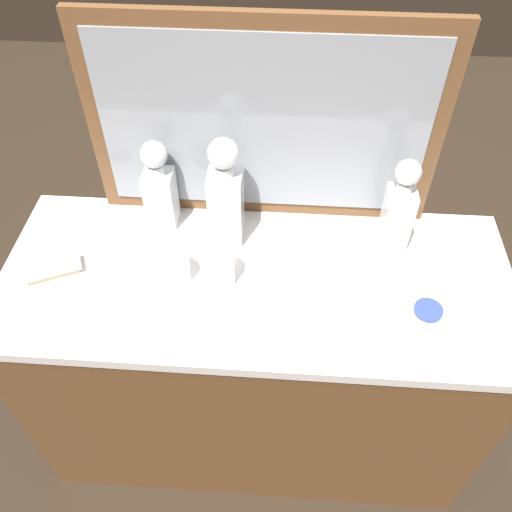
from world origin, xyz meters
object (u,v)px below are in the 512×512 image
at_px(crystal_decanter_far_left, 226,201).
at_px(crystal_tumbler_right, 221,269).
at_px(crystal_tumbler_front, 174,270).
at_px(crystal_decanter_right, 397,215).
at_px(crystal_decanter_front, 160,192).
at_px(porcelain_dish, 428,310).
at_px(silver_brush_left, 53,270).

xyz_separation_m(crystal_decanter_far_left, crystal_tumbler_right, (0.00, -0.17, -0.08)).
bearing_deg(crystal_tumbler_front, crystal_decanter_right, 15.67).
xyz_separation_m(crystal_decanter_front, porcelain_dish, (0.71, -0.28, -0.10)).
xyz_separation_m(crystal_tumbler_right, crystal_tumbler_front, (-0.12, -0.00, -0.01)).
relative_size(crystal_decanter_right, silver_brush_left, 1.83).
bearing_deg(porcelain_dish, crystal_tumbler_front, 174.57).
bearing_deg(crystal_decanter_front, crystal_tumbler_right, -48.79).
height_order(crystal_tumbler_right, porcelain_dish, crystal_tumbler_right).
distance_m(crystal_decanter_front, silver_brush_left, 0.35).
relative_size(crystal_decanter_front, silver_brush_left, 1.70).
bearing_deg(crystal_tumbler_right, crystal_decanter_front, 131.21).
relative_size(crystal_decanter_far_left, crystal_tumbler_front, 3.86).
height_order(crystal_tumbler_front, silver_brush_left, crystal_tumbler_front).
height_order(crystal_decanter_front, silver_brush_left, crystal_decanter_front).
relative_size(crystal_tumbler_front, porcelain_dish, 1.17).
distance_m(crystal_decanter_far_left, crystal_tumbler_right, 0.19).
bearing_deg(silver_brush_left, crystal_decanter_right, 10.19).
bearing_deg(crystal_tumbler_right, silver_brush_left, -179.66).
height_order(crystal_decanter_front, crystal_decanter_right, crystal_decanter_right).
xyz_separation_m(crystal_decanter_front, crystal_tumbler_right, (0.19, -0.22, -0.06)).
bearing_deg(crystal_tumbler_front, crystal_decanter_far_left, 55.13).
bearing_deg(porcelain_dish, silver_brush_left, 176.47).
xyz_separation_m(crystal_decanter_front, crystal_tumbler_front, (0.07, -0.22, -0.07)).
xyz_separation_m(silver_brush_left, porcelain_dish, (0.97, -0.06, -0.01)).
height_order(crystal_decanter_front, porcelain_dish, crystal_decanter_front).
bearing_deg(porcelain_dish, crystal_decanter_right, 108.31).
distance_m(crystal_tumbler_right, porcelain_dish, 0.53).
bearing_deg(silver_brush_left, crystal_tumbler_right, 0.34).
xyz_separation_m(crystal_decanter_front, silver_brush_left, (-0.26, -0.22, -0.10)).
relative_size(crystal_tumbler_right, silver_brush_left, 0.67).
relative_size(crystal_decanter_far_left, crystal_tumbler_right, 3.04).
bearing_deg(silver_brush_left, crystal_decanter_front, 40.75).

